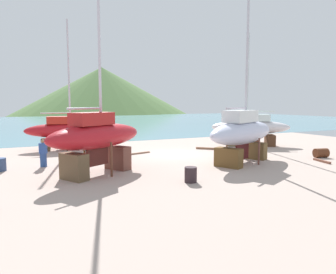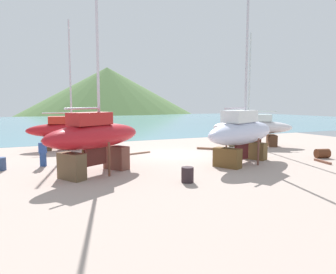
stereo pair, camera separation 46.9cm
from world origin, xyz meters
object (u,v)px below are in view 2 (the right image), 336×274
at_px(sailboat_small_center, 95,137).
at_px(sailboat_far_slipway, 242,133).
at_px(barrel_tipped_right, 322,153).
at_px(barrel_rust_far, 187,175).
at_px(sailboat_large_starboard, 68,130).
at_px(barrel_rust_near, 104,156).
at_px(sailboat_mid_port, 253,127).
at_px(barrel_ochre, 1,164).
at_px(barrel_tipped_center, 72,158).
at_px(worker, 43,152).

bearing_deg(sailboat_small_center, sailboat_far_slipway, -34.90).
bearing_deg(barrel_tipped_right, barrel_rust_far, -169.75).
relative_size(sailboat_large_starboard, barrel_rust_near, 12.85).
bearing_deg(barrel_rust_near, barrel_rust_far, -73.27).
bearing_deg(sailboat_small_center, sailboat_mid_port, -10.05).
height_order(barrel_tipped_right, barrel_ochre, barrel_ochre).
distance_m(sailboat_far_slipway, barrel_tipped_right, 6.73).
height_order(sailboat_mid_port, barrel_tipped_center, sailboat_mid_port).
distance_m(sailboat_small_center, barrel_ochre, 6.06).
bearing_deg(sailboat_large_starboard, worker, -101.42).
distance_m(barrel_tipped_right, barrel_ochre, 21.23).
height_order(sailboat_mid_port, worker, sailboat_mid_port).
relative_size(sailboat_small_center, sailboat_mid_port, 1.19).
relative_size(sailboat_far_slipway, barrel_tipped_right, 11.65).
height_order(barrel_rust_far, barrel_tipped_center, barrel_rust_far).
distance_m(sailboat_mid_port, barrel_tipped_center, 16.34).
distance_m(sailboat_small_center, barrel_rust_far, 5.59).
xyz_separation_m(sailboat_large_starboard, worker, (-2.37, -7.15, -0.74)).
distance_m(sailboat_mid_port, barrel_rust_near, 14.32).
relative_size(barrel_tipped_right, barrel_rust_far, 1.24).
bearing_deg(sailboat_large_starboard, barrel_rust_near, -69.72).
height_order(sailboat_large_starboard, barrel_tipped_right, sailboat_large_starboard).
relative_size(barrel_tipped_right, barrel_ochre, 1.25).
bearing_deg(sailboat_far_slipway, sailboat_mid_port, 20.88).
relative_size(barrel_tipped_right, barrel_rust_near, 1.13).
bearing_deg(barrel_rust_near, sailboat_far_slipway, -31.27).
bearing_deg(barrel_ochre, sailboat_large_starboard, 57.46).
height_order(sailboat_small_center, sailboat_large_starboard, sailboat_small_center).
xyz_separation_m(worker, barrel_rust_near, (3.92, 0.62, -0.59)).
relative_size(sailboat_mid_port, barrel_tipped_right, 10.72).
bearing_deg(barrel_tipped_right, barrel_ochre, 166.81).
bearing_deg(sailboat_small_center, barrel_tipped_right, -36.06).
bearing_deg(sailboat_small_center, barrel_tipped_center, 68.42).
relative_size(sailboat_large_starboard, barrel_ochre, 14.19).
xyz_separation_m(sailboat_far_slipway, barrel_rust_near, (-7.96, 4.83, -1.71)).
bearing_deg(barrel_rust_near, sailboat_small_center, -108.99).
bearing_deg(barrel_rust_far, barrel_ochre, 140.77).
relative_size(barrel_tipped_right, barrel_tipped_center, 1.21).
height_order(sailboat_mid_port, barrel_rust_near, sailboat_mid_port).
relative_size(sailboat_small_center, sailboat_large_starboard, 1.12).
height_order(barrel_tipped_right, barrel_rust_far, barrel_rust_far).
xyz_separation_m(barrel_tipped_right, barrel_tipped_center, (-16.48, 5.85, -0.05)).
relative_size(sailboat_far_slipway, barrel_rust_far, 14.44).
bearing_deg(barrel_rust_far, barrel_rust_near, 106.73).
bearing_deg(barrel_rust_near, sailboat_mid_port, 6.71).
bearing_deg(sailboat_mid_port, barrel_tipped_center, 36.62).
height_order(worker, barrel_tipped_center, worker).
bearing_deg(barrel_rust_far, sailboat_mid_port, 38.91).
bearing_deg(sailboat_large_starboard, barrel_rust_far, -67.84).
bearing_deg(barrel_tipped_center, barrel_tipped_right, -19.53).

